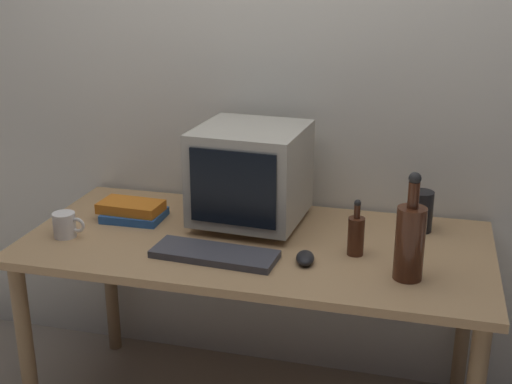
{
  "coord_description": "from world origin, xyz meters",
  "views": [
    {
      "loc": [
        0.56,
        -2.13,
        1.71
      ],
      "look_at": [
        0.0,
        0.0,
        0.94
      ],
      "focal_mm": 47.47,
      "sensor_mm": 36.0,
      "label": 1
    }
  ],
  "objects": [
    {
      "name": "bottle_short",
      "position": [
        0.35,
        -0.03,
        0.83
      ],
      "size": [
        0.06,
        0.06,
        0.2
      ],
      "color": "#472314",
      "rests_on": "desk"
    },
    {
      "name": "back_wall",
      "position": [
        0.0,
        0.45,
        1.25
      ],
      "size": [
        4.0,
        0.08,
        2.5
      ],
      "primitive_type": "cube",
      "color": "silver",
      "rests_on": "ground"
    },
    {
      "name": "crt_monitor",
      "position": [
        -0.06,
        0.15,
        0.95
      ],
      "size": [
        0.41,
        0.41,
        0.37
      ],
      "color": "#B2AD9E",
      "rests_on": "desk"
    },
    {
      "name": "bottle_tall",
      "position": [
        0.53,
        -0.17,
        0.89
      ],
      "size": [
        0.09,
        0.09,
        0.35
      ],
      "color": "#472314",
      "rests_on": "desk"
    },
    {
      "name": "book_stack",
      "position": [
        -0.51,
        0.08,
        0.79
      ],
      "size": [
        0.24,
        0.17,
        0.07
      ],
      "color": "#28569E",
      "rests_on": "desk"
    },
    {
      "name": "desk",
      "position": [
        0.0,
        0.0,
        0.67
      ],
      "size": [
        1.64,
        0.78,
        0.76
      ],
      "color": "tan",
      "rests_on": "ground"
    },
    {
      "name": "keyboard",
      "position": [
        -0.1,
        -0.18,
        0.77
      ],
      "size": [
        0.43,
        0.18,
        0.02
      ],
      "primitive_type": "cube",
      "rotation": [
        0.0,
        0.0,
        -0.07
      ],
      "color": "#3F3F47",
      "rests_on": "desk"
    },
    {
      "name": "metal_canister",
      "position": [
        0.56,
        0.24,
        0.83
      ],
      "size": [
        0.09,
        0.09,
        0.15
      ],
      "primitive_type": "cylinder",
      "color": "black",
      "rests_on": "desk"
    },
    {
      "name": "computer_mouse",
      "position": [
        0.2,
        -0.14,
        0.77
      ],
      "size": [
        0.08,
        0.11,
        0.04
      ],
      "primitive_type": "ellipsoid",
      "rotation": [
        0.0,
        0.0,
        0.17
      ],
      "color": "black",
      "rests_on": "desk"
    },
    {
      "name": "mug",
      "position": [
        -0.67,
        -0.14,
        0.8
      ],
      "size": [
        0.12,
        0.08,
        0.09
      ],
      "color": "white",
      "rests_on": "desk"
    }
  ]
}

